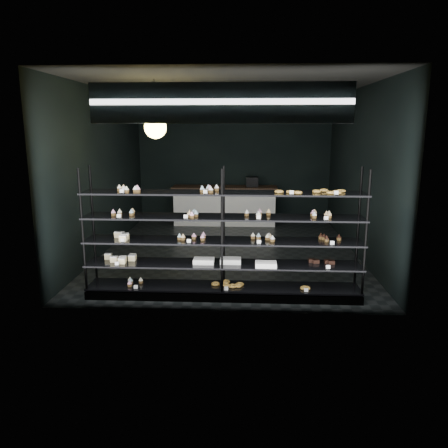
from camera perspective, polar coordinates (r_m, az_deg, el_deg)
The scene contains 5 objects.
room at distance 8.58m, azimuth 0.73°, elevation 6.81°, with size 5.01×6.01×3.20m.
display_shelf at distance 6.36m, azimuth -0.34°, elevation -4.14°, with size 4.00×0.50×1.91m.
signage at distance 5.63m, azimuth -0.47°, elevation 15.54°, with size 3.30×0.05×0.50m.
pendant_lamp at distance 7.20m, azimuth -8.95°, elevation 12.35°, with size 0.35×0.35×0.90m.
service_counter at distance 11.22m, azimuth 0.14°, elevation 2.50°, with size 2.66×0.65×1.23m.
Camera 1 is at (0.34, -8.54, 2.45)m, focal length 35.00 mm.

